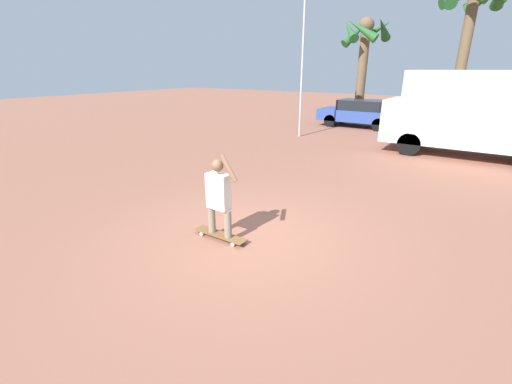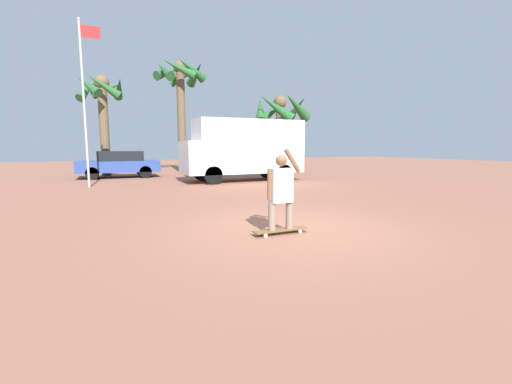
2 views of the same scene
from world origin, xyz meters
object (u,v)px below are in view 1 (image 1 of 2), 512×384
Objects in this scene: parked_car_blue at (360,113)px; palm_tree_center_background at (472,10)px; skateboard at (220,235)px; camper_van at (479,111)px; person_skateboarder at (219,194)px; palm_tree_far_left at (364,45)px; flagpole at (304,52)px.

parked_car_blue is 7.16m from palm_tree_center_background.
skateboard is 0.26× the size of parked_car_blue.
skateboard is at bearing -109.15° from camper_van.
palm_tree_center_background is at bearing 100.75° from camper_van.
person_skateboarder is 0.28× the size of palm_tree_far_left.
person_skateboarder reaches higher than parked_car_blue.
person_skateboarder is at bearing 180.00° from skateboard.
palm_tree_far_left reaches higher than parked_car_blue.
palm_tree_center_background reaches higher than parked_car_blue.
palm_tree_center_background reaches higher than skateboard.
camper_van is at bearing -79.25° from palm_tree_center_background.
palm_tree_center_background reaches higher than flagpole.
palm_tree_center_background is at bearing 34.54° from parked_car_blue.
palm_tree_center_background is (-1.42, 7.47, 4.16)m from camper_van.
palm_tree_center_background is at bearing 52.63° from flagpole.
skateboard is at bearing -80.31° from palm_tree_far_left.
parked_car_blue is at bearing 98.30° from person_skateboarder.
skateboard is 18.54m from palm_tree_center_background.
flagpole is (-1.38, -4.42, 2.98)m from parked_car_blue.
flagpole reaches higher than skateboard.
person_skateboarder is at bearing -81.70° from parked_car_blue.
skateboard is at bearing -81.70° from parked_car_blue.
palm_tree_center_background is 1.09× the size of flagpole.
camper_van reaches higher than person_skateboarder.
camper_van reaches higher than parked_car_blue.
flagpole is (-7.01, 0.16, 2.12)m from camper_van.
person_skateboarder is at bearing -80.31° from palm_tree_far_left.
camper_van is 1.39× the size of parked_car_blue.
parked_car_blue is at bearing 98.30° from skateboard.
skateboard is 0.19× the size of camper_van.
camper_van is at bearing -1.27° from flagpole.
parked_car_blue is 0.63× the size of flagpole.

